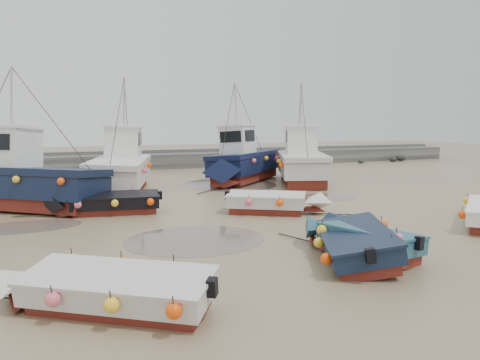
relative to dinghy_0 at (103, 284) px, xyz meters
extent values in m
plane|color=#98845F|center=(6.60, 6.43, -0.54)|extent=(120.00, 120.00, 0.00)
cube|color=slate|center=(6.60, 28.43, 0.06)|extent=(60.00, 2.20, 1.20)
cube|color=slate|center=(6.60, 29.64, 0.78)|extent=(60.00, 0.60, 0.25)
ellipsoid|color=black|center=(11.70, 25.46, -0.25)|extent=(0.84, 0.86, 0.51)
ellipsoid|color=black|center=(14.39, 26.99, -0.20)|extent=(0.98, 1.07, 0.72)
ellipsoid|color=black|center=(20.76, 25.97, -0.27)|extent=(0.78, 0.90, 0.59)
ellipsoid|color=black|center=(29.63, 26.23, -0.31)|extent=(0.68, 0.72, 0.52)
ellipsoid|color=black|center=(25.52, 25.70, -0.34)|extent=(0.60, 0.70, 0.31)
ellipsoid|color=black|center=(1.52, 26.89, -0.20)|extent=(0.99, 0.80, 0.58)
ellipsoid|color=black|center=(18.79, 26.20, -0.36)|extent=(0.54, 0.46, 0.30)
ellipsoid|color=black|center=(16.28, 26.40, -0.33)|extent=(0.61, 0.47, 0.46)
ellipsoid|color=black|center=(30.88, 26.58, -0.22)|extent=(0.92, 0.97, 0.58)
ellipsoid|color=black|center=(2.29, 26.70, -0.33)|extent=(0.61, 0.53, 0.32)
ellipsoid|color=black|center=(17.59, 27.03, -0.31)|extent=(0.67, 0.55, 0.43)
ellipsoid|color=black|center=(-2.58, 25.77, -0.16)|extent=(1.09, 0.88, 0.72)
ellipsoid|color=black|center=(-0.65, 26.08, -0.32)|extent=(0.65, 0.60, 0.37)
ellipsoid|color=black|center=(16.06, 25.82, -0.24)|extent=(0.88, 0.64, 0.62)
ellipsoid|color=black|center=(5.67, 26.03, -0.32)|extent=(0.64, 0.62, 0.48)
ellipsoid|color=black|center=(14.44, 26.85, -0.35)|extent=(0.55, 0.45, 0.29)
cylinder|color=#60564B|center=(3.40, 4.79, -0.54)|extent=(4.65, 4.65, 0.01)
cylinder|color=#60564B|center=(12.10, 10.56, -0.54)|extent=(3.14, 3.14, 0.01)
cylinder|color=#60564B|center=(-1.98, 8.95, -0.54)|extent=(4.30, 4.30, 0.01)
cylinder|color=#60564B|center=(9.31, 17.01, -0.54)|extent=(5.70, 5.70, 0.01)
cube|color=maroon|center=(0.30, -0.21, -0.39)|extent=(3.58, 3.01, 0.30)
cube|color=silver|center=(0.30, -0.21, -0.02)|extent=(3.92, 3.33, 0.45)
pyramid|color=silver|center=(-1.54, 1.09, 0.43)|extent=(1.39, 1.56, 0.90)
cube|color=brown|center=(0.30, -0.21, 0.15)|extent=(3.26, 2.76, 0.10)
cube|color=silver|center=(0.30, -0.21, 0.24)|extent=(4.02, 3.43, 0.07)
cube|color=black|center=(1.92, -1.35, 0.16)|extent=(0.27, 0.28, 0.35)
sphere|color=#FF4B08|center=(1.06, -1.75, 0.09)|extent=(0.30, 0.30, 0.30)
sphere|color=#FF4B08|center=(1.51, -0.06, 0.09)|extent=(0.30, 0.30, 0.30)
sphere|color=#FF4B08|center=(0.07, -1.06, 0.09)|extent=(0.30, 0.30, 0.30)
sphere|color=#FF4B08|center=(0.52, 0.64, 0.09)|extent=(0.30, 0.30, 0.30)
sphere|color=#FF4B08|center=(-0.92, -0.36, 0.09)|extent=(0.30, 0.30, 0.30)
sphere|color=#FF4B08|center=(-0.47, 1.33, 0.09)|extent=(0.30, 0.30, 0.30)
cube|color=maroon|center=(6.99, 0.96, -0.39)|extent=(2.90, 3.96, 0.30)
cube|color=black|center=(6.99, 0.96, -0.02)|extent=(3.25, 4.31, 0.45)
pyramid|color=black|center=(7.97, 3.07, 0.43)|extent=(1.88, 1.38, 0.90)
cube|color=brown|center=(6.99, 0.96, 0.15)|extent=(2.67, 3.60, 0.10)
cube|color=black|center=(6.99, 0.96, 0.24)|extent=(3.35, 4.42, 0.07)
cube|color=black|center=(6.11, -0.91, 0.16)|extent=(0.28, 0.26, 0.35)
cylinder|color=black|center=(8.37, 3.92, -0.51)|extent=(0.88, 1.83, 0.04)
sphere|color=#FF4B08|center=(5.43, -0.04, 0.09)|extent=(0.30, 0.30, 0.30)
sphere|color=#FF4B08|center=(7.55, -0.17, 0.09)|extent=(0.30, 0.30, 0.30)
sphere|color=#FF4B08|center=(6.09, 1.38, 0.09)|extent=(0.30, 0.30, 0.30)
sphere|color=#FF4B08|center=(8.22, 1.25, 0.09)|extent=(0.30, 0.30, 0.30)
sphere|color=#FF4B08|center=(6.76, 2.80, 0.09)|extent=(0.30, 0.30, 0.30)
cube|color=maroon|center=(7.36, 0.96, -0.39)|extent=(1.87, 2.84, 0.30)
cube|color=#225065|center=(7.36, 0.96, -0.02)|extent=(2.11, 3.08, 0.45)
pyramid|color=#225065|center=(6.80, 2.63, 0.43)|extent=(1.45, 1.08, 0.90)
cube|color=brown|center=(7.36, 0.96, 0.15)|extent=(1.72, 2.58, 0.10)
cube|color=#225065|center=(7.36, 0.96, 0.24)|extent=(2.18, 3.16, 0.07)
cube|color=black|center=(7.82, -0.44, 0.16)|extent=(0.27, 0.24, 0.35)
cylinder|color=black|center=(6.55, 3.39, -0.51)|extent=(0.67, 1.91, 0.04)
sphere|color=#FF4B08|center=(6.98, -0.34, 0.09)|extent=(0.30, 0.30, 0.30)
sphere|color=#FF4B08|center=(8.08, 1.20, 0.09)|extent=(0.30, 0.30, 0.30)
sphere|color=#FF4B08|center=(6.28, 1.79, 0.09)|extent=(0.30, 0.30, 0.30)
sphere|color=#FF4B08|center=(12.32, 2.24, 0.09)|extent=(0.30, 0.30, 0.30)
sphere|color=#FF4B08|center=(14.89, 4.37, 0.09)|extent=(0.30, 0.30, 0.30)
cube|color=maroon|center=(1.58, 10.32, -0.39)|extent=(3.45, 1.67, 0.30)
cube|color=black|center=(1.58, 10.32, -0.02)|extent=(3.72, 1.92, 0.45)
pyramid|color=black|center=(-0.52, 10.64, 0.43)|extent=(0.91, 1.49, 0.90)
cube|color=brown|center=(1.58, 10.32, 0.15)|extent=(3.12, 1.55, 0.10)
cube|color=black|center=(1.58, 10.32, 0.24)|extent=(3.81, 1.98, 0.07)
cube|color=black|center=(3.42, 10.04, 0.16)|extent=(0.21, 0.24, 0.35)
cylinder|color=black|center=(-1.40, 10.77, -0.51)|extent=(1.98, 0.34, 0.04)
sphere|color=#FF4B08|center=(2.86, 9.30, 0.09)|extent=(0.30, 0.30, 0.30)
sphere|color=#FF4B08|center=(2.40, 11.02, 0.09)|extent=(0.30, 0.30, 0.30)
sphere|color=#FF4B08|center=(1.46, 9.51, 0.09)|extent=(0.30, 0.30, 0.30)
sphere|color=#FF4B08|center=(1.01, 11.24, 0.09)|extent=(0.30, 0.30, 0.30)
sphere|color=#FF4B08|center=(0.07, 9.72, 0.09)|extent=(0.30, 0.30, 0.30)
cube|color=maroon|center=(7.49, 7.99, -0.39)|extent=(3.18, 2.61, 0.30)
cube|color=silver|center=(7.49, 7.99, -0.02)|extent=(3.48, 2.91, 0.45)
pyramid|color=silver|center=(9.14, 6.97, 0.43)|extent=(1.37, 1.62, 0.90)
cube|color=brown|center=(7.49, 7.99, 0.15)|extent=(2.89, 2.40, 0.10)
cube|color=silver|center=(7.49, 7.99, 0.24)|extent=(3.57, 3.00, 0.07)
cube|color=black|center=(6.08, 8.86, 0.16)|extent=(0.27, 0.28, 0.35)
cylinder|color=black|center=(9.87, 6.53, -0.51)|extent=(1.72, 1.08, 0.04)
sphere|color=#FF4B08|center=(6.86, 9.38, 0.09)|extent=(0.30, 0.30, 0.30)
sphere|color=#FF4B08|center=(6.51, 7.60, 0.09)|extent=(0.30, 0.30, 0.30)
sphere|color=#FF4B08|center=(7.94, 8.72, 0.09)|extent=(0.30, 0.30, 0.30)
sphere|color=#FF4B08|center=(7.58, 6.93, 0.09)|extent=(0.30, 0.30, 0.30)
sphere|color=#FF4B08|center=(9.02, 8.05, 0.09)|extent=(0.30, 0.30, 0.30)
cube|color=maroon|center=(-1.85, 12.54, -0.27)|extent=(6.17, 5.55, 0.55)
cube|color=black|center=(-1.85, 12.54, 0.48)|extent=(6.76, 6.12, 0.95)
cube|color=brown|center=(-1.85, 12.54, 1.00)|extent=(6.58, 5.95, 0.08)
cube|color=black|center=(-1.85, 12.54, 1.14)|extent=(6.91, 6.26, 0.30)
cube|color=white|center=(-2.57, 13.12, 2.11)|extent=(2.61, 2.56, 1.70)
cube|color=white|center=(-2.57, 13.12, 3.02)|extent=(2.82, 2.77, 0.12)
cylinder|color=#B7B7B2|center=(-2.57, 13.12, 4.38)|extent=(0.10, 0.10, 2.60)
sphere|color=#E05F72|center=(-0.59, 9.82, 0.84)|extent=(0.30, 0.30, 0.30)
sphere|color=#E05F72|center=(0.23, 12.54, 0.84)|extent=(0.30, 0.30, 0.30)
sphere|color=#E05F72|center=(-2.26, 11.18, 0.84)|extent=(0.30, 0.30, 0.30)
sphere|color=#E05F72|center=(-1.44, 13.90, 0.84)|extent=(0.30, 0.30, 0.30)
sphere|color=#E05F72|center=(-3.11, 15.26, 0.84)|extent=(0.30, 0.30, 0.30)
cube|color=maroon|center=(2.58, 16.06, -0.27)|extent=(4.01, 7.30, 0.55)
cube|color=silver|center=(2.58, 16.06, 0.48)|extent=(4.52, 7.90, 0.95)
pyramid|color=silver|center=(3.76, 20.19, 1.18)|extent=(2.85, 2.08, 1.40)
cube|color=brown|center=(2.58, 16.06, 1.00)|extent=(4.38, 7.71, 0.08)
cube|color=silver|center=(2.58, 16.06, 1.14)|extent=(4.62, 8.07, 0.30)
cube|color=white|center=(2.86, 17.05, 2.11)|extent=(2.27, 2.42, 1.70)
cube|color=white|center=(2.86, 17.05, 3.02)|extent=(2.46, 2.61, 0.12)
cube|color=black|center=(3.14, 18.03, 2.36)|extent=(1.48, 0.47, 0.68)
cylinder|color=#B7B7B2|center=(2.86, 17.05, 4.38)|extent=(0.10, 0.10, 2.60)
cylinder|color=black|center=(4.08, 21.30, -0.51)|extent=(0.87, 2.90, 0.05)
sphere|color=#E05F72|center=(0.41, 13.59, 0.84)|extent=(0.30, 0.30, 0.30)
sphere|color=#E05F72|center=(3.52, 14.25, 0.84)|extent=(0.30, 0.30, 0.30)
sphere|color=#E05F72|center=(1.23, 16.45, 0.84)|extent=(0.30, 0.30, 0.30)
sphere|color=#E05F72|center=(4.34, 17.11, 0.84)|extent=(0.30, 0.30, 0.30)
sphere|color=#E05F72|center=(2.05, 19.31, 0.84)|extent=(0.30, 0.30, 0.30)
cube|color=maroon|center=(10.85, 18.09, -0.27)|extent=(5.78, 5.60, 0.55)
cube|color=#0E1635|center=(10.85, 18.09, 0.48)|extent=(6.35, 6.16, 0.95)
pyramid|color=#0E1635|center=(8.08, 15.49, 1.18)|extent=(2.65, 2.69, 1.40)
cube|color=brown|center=(10.85, 18.09, 1.00)|extent=(6.17, 5.99, 0.08)
cube|color=#0E1635|center=(10.85, 18.09, 1.14)|extent=(6.49, 6.30, 0.30)
cube|color=white|center=(10.20, 17.48, 2.11)|extent=(2.59, 2.57, 1.70)
cube|color=white|center=(10.20, 17.48, 3.02)|extent=(2.79, 2.78, 0.12)
cube|color=black|center=(9.46, 16.78, 2.36)|extent=(0.99, 1.05, 0.68)
cylinder|color=#B7B7B2|center=(10.20, 17.48, 4.38)|extent=(0.10, 0.10, 2.60)
cylinder|color=black|center=(7.28, 14.74, -0.51)|extent=(2.22, 2.09, 0.05)
sphere|color=#E05F72|center=(13.62, 18.91, 0.84)|extent=(0.30, 0.30, 0.30)
sphere|color=#E05F72|center=(11.09, 20.09, 0.84)|extent=(0.30, 0.30, 0.30)
sphere|color=#E05F72|center=(12.11, 17.50, 0.84)|extent=(0.30, 0.30, 0.30)
sphere|color=#E05F72|center=(9.58, 18.68, 0.84)|extent=(0.30, 0.30, 0.30)
sphere|color=#E05F72|center=(10.61, 16.08, 0.84)|extent=(0.30, 0.30, 0.30)
sphere|color=#E05F72|center=(8.08, 17.26, 0.84)|extent=(0.30, 0.30, 0.30)
cube|color=maroon|center=(13.62, 15.63, -0.27)|extent=(4.40, 6.24, 0.55)
cube|color=beige|center=(13.62, 15.63, 0.48)|extent=(4.93, 6.79, 0.95)
pyramid|color=beige|center=(15.11, 18.99, 1.18)|extent=(2.98, 2.37, 1.40)
cube|color=brown|center=(13.62, 15.63, 1.00)|extent=(4.78, 6.62, 0.08)
cube|color=beige|center=(13.62, 15.63, 1.14)|extent=(5.04, 6.94, 0.30)
cube|color=white|center=(13.96, 16.41, 2.11)|extent=(2.49, 2.57, 1.70)
cube|color=white|center=(13.96, 16.41, 3.02)|extent=(2.69, 2.78, 0.12)
cube|color=black|center=(14.38, 17.34, 2.36)|extent=(1.45, 0.68, 0.68)
cylinder|color=#B7B7B2|center=(13.96, 16.41, 4.38)|extent=(0.10, 0.10, 2.60)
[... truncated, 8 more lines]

